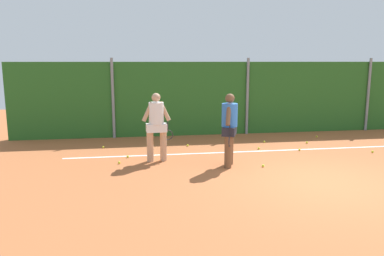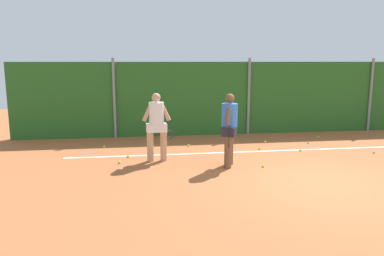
{
  "view_description": "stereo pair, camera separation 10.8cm",
  "coord_description": "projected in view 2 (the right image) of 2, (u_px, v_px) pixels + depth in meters",
  "views": [
    {
      "loc": [
        -4.06,
        -7.37,
        2.64
      ],
      "look_at": [
        -2.61,
        1.95,
        0.94
      ],
      "focal_mm": 34.85,
      "sensor_mm": 36.0,
      "label": 1
    },
    {
      "loc": [
        -3.95,
        -7.39,
        2.64
      ],
      "look_at": [
        -2.61,
        1.95,
        0.94
      ],
      "focal_mm": 34.85,
      "sensor_mm": 36.0,
      "label": 2
    }
  ],
  "objects": [
    {
      "name": "tennis_ball_9",
      "position": [
        119.0,
        162.0,
        9.73
      ],
      "size": [
        0.07,
        0.07,
        0.07
      ],
      "primitive_type": "sphere",
      "color": "#CCDB33",
      "rests_on": "ground_plane"
    },
    {
      "name": "tennis_ball_12",
      "position": [
        259.0,
        148.0,
        11.29
      ],
      "size": [
        0.07,
        0.07,
        0.07
      ],
      "primitive_type": "sphere",
      "color": "#CCDB33",
      "rests_on": "ground_plane"
    },
    {
      "name": "tennis_ball_10",
      "position": [
        374.0,
        152.0,
        10.82
      ],
      "size": [
        0.07,
        0.07,
        0.07
      ],
      "primitive_type": "sphere",
      "color": "#CCDB33",
      "rests_on": "ground_plane"
    },
    {
      "name": "ground_plane",
      "position": [
        290.0,
        162.0,
        9.88
      ],
      "size": [
        25.49,
        25.49,
        0.0
      ],
      "primitive_type": "plane",
      "color": "#A85B33"
    },
    {
      "name": "tennis_ball_2",
      "position": [
        265.0,
        142.0,
        12.2
      ],
      "size": [
        0.07,
        0.07,
        0.07
      ],
      "primitive_type": "sphere",
      "color": "#CCDB33",
      "rests_on": "ground_plane"
    },
    {
      "name": "tennis_ball_8",
      "position": [
        263.0,
        166.0,
        9.4
      ],
      "size": [
        0.07,
        0.07,
        0.07
      ],
      "primitive_type": "sphere",
      "color": "#CCDB33",
      "rests_on": "ground_plane"
    },
    {
      "name": "player_foreground_near",
      "position": [
        229.0,
        126.0,
        9.32
      ],
      "size": [
        0.49,
        0.81,
        1.85
      ],
      "rotation": [
        0.0,
        0.0,
        4.33
      ],
      "color": "brown",
      "rests_on": "ground_plane"
    },
    {
      "name": "tennis_ball_3",
      "position": [
        300.0,
        150.0,
        11.09
      ],
      "size": [
        0.07,
        0.07,
        0.07
      ],
      "primitive_type": "sphere",
      "color": "#CCDB33",
      "rests_on": "ground_plane"
    },
    {
      "name": "fence_post_center",
      "position": [
        249.0,
        97.0,
        13.46
      ],
      "size": [
        0.1,
        0.1,
        2.75
      ],
      "primitive_type": "cylinder",
      "color": "gray",
      "rests_on": "ground_plane"
    },
    {
      "name": "player_midcourt",
      "position": [
        157.0,
        123.0,
        9.82
      ],
      "size": [
        0.83,
        0.39,
        1.82
      ],
      "rotation": [
        0.0,
        0.0,
        0.07
      ],
      "color": "tan",
      "rests_on": "ground_plane"
    },
    {
      "name": "hedge_fence_backdrop",
      "position": [
        247.0,
        98.0,
        13.64
      ],
      "size": [
        16.57,
        0.25,
        2.62
      ],
      "primitive_type": "cube",
      "color": "#286023",
      "rests_on": "ground_plane"
    },
    {
      "name": "tennis_ball_1",
      "position": [
        128.0,
        156.0,
        10.34
      ],
      "size": [
        0.07,
        0.07,
        0.07
      ],
      "primitive_type": "sphere",
      "color": "#CCDB33",
      "rests_on": "ground_plane"
    },
    {
      "name": "court_baseline_paint",
      "position": [
        274.0,
        151.0,
        11.11
      ],
      "size": [
        12.11,
        0.1,
        0.01
      ],
      "primitive_type": "cube",
      "color": "white",
      "rests_on": "ground_plane"
    },
    {
      "name": "tennis_ball_4",
      "position": [
        308.0,
        143.0,
        12.07
      ],
      "size": [
        0.07,
        0.07,
        0.07
      ],
      "primitive_type": "sphere",
      "color": "#CCDB33",
      "rests_on": "ground_plane"
    },
    {
      "name": "fence_post_right",
      "position": [
        370.0,
        95.0,
        14.13
      ],
      "size": [
        0.1,
        0.1,
        2.75
      ],
      "primitive_type": "cylinder",
      "color": "gray",
      "rests_on": "ground_plane"
    },
    {
      "name": "tennis_ball_7",
      "position": [
        151.0,
        154.0,
        10.58
      ],
      "size": [
        0.07,
        0.07,
        0.07
      ],
      "primitive_type": "sphere",
      "color": "#CCDB33",
      "rests_on": "ground_plane"
    },
    {
      "name": "tennis_ball_11",
      "position": [
        318.0,
        137.0,
        13.0
      ],
      "size": [
        0.07,
        0.07,
        0.07
      ],
      "primitive_type": "sphere",
      "color": "#CCDB33",
      "rests_on": "ground_plane"
    },
    {
      "name": "tennis_ball_5",
      "position": [
        188.0,
        145.0,
        11.7
      ],
      "size": [
        0.07,
        0.07,
        0.07
      ],
      "primitive_type": "sphere",
      "color": "#CCDB33",
      "rests_on": "ground_plane"
    },
    {
      "name": "tennis_ball_0",
      "position": [
        104.0,
        147.0,
        11.48
      ],
      "size": [
        0.07,
        0.07,
        0.07
      ],
      "primitive_type": "sphere",
      "color": "#CCDB33",
      "rests_on": "ground_plane"
    },
    {
      "name": "fence_post_left",
      "position": [
        114.0,
        98.0,
        12.79
      ],
      "size": [
        0.1,
        0.1,
        2.75
      ],
      "primitive_type": "cylinder",
      "color": "gray",
      "rests_on": "ground_plane"
    }
  ]
}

